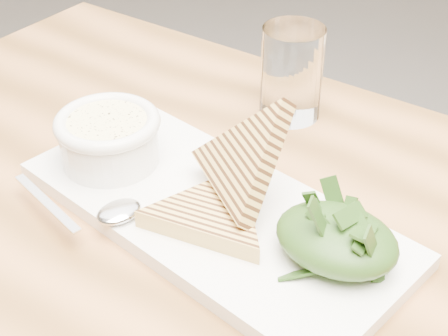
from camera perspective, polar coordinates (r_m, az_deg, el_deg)
The scene contains 13 objects.
table_top at distance 0.63m, azimuth 1.44°, elevation -11.10°, with size 1.16×0.77×0.04m, color #AF703C.
table_leg_bl at distance 1.33m, azimuth -10.52°, elevation -4.44°, with size 0.06×0.06×0.73m, color #AF703C.
platter at distance 0.67m, azimuth -0.94°, elevation -3.71°, with size 0.40×0.18×0.02m, color white.
soup_bowl at distance 0.73m, azimuth -9.49°, elevation 1.94°, with size 0.10×0.10×0.04m, color white.
soup at distance 0.72m, azimuth -9.69°, elevation 3.63°, with size 0.09×0.09×0.01m, color #FEEDA4.
bowl_rim at distance 0.71m, azimuth -9.70°, elevation 3.77°, with size 0.11×0.11×0.01m, color white.
sandwich_flat at distance 0.64m, azimuth -0.98°, elevation -3.87°, with size 0.14×0.14×0.02m, color tan, non-canonical shape.
sandwich_lean at distance 0.65m, azimuth 1.56°, elevation 0.57°, with size 0.14×0.14×0.08m, color tan, non-canonical shape.
salad_base at distance 0.61m, azimuth 9.34°, elevation -5.86°, with size 0.11×0.09×0.04m, color black.
arugula_pile at distance 0.60m, azimuth 9.39°, elevation -5.46°, with size 0.11×0.10×0.05m, color #35591D, non-canonical shape.
spoon_bowl at distance 0.66m, azimuth -8.73°, elevation -3.60°, with size 0.03×0.05×0.01m, color silver.
spoon_handle at distance 0.69m, azimuth -14.52°, elevation -2.82°, with size 0.11×0.01×0.00m, color silver.
glass_near at distance 0.82m, azimuth 5.64°, elevation 7.88°, with size 0.07×0.07×0.11m, color white.
Camera 1 is at (0.28, -0.48, 1.21)m, focal length 55.00 mm.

